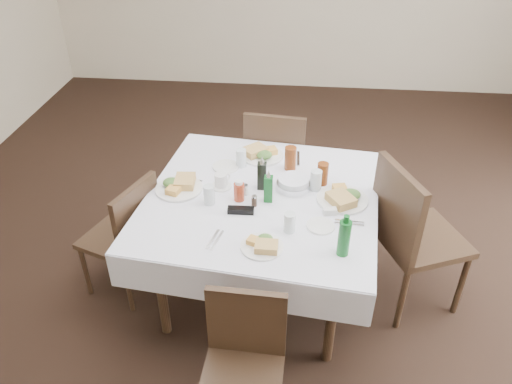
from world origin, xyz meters
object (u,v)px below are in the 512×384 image
(oil_cruet_dark, at_px, (262,175))
(water_e, at_px, (316,180))
(chair_south, at_px, (244,358))
(water_w, at_px, (209,195))
(water_n, at_px, (241,158))
(bread_basket, at_px, (293,183))
(dining_table, at_px, (261,206))
(oil_cruet_green, at_px, (268,188))
(chair_north, at_px, (276,158))
(ketchup_bottle, at_px, (239,191))
(coffee_mug, at_px, (221,181))
(green_bottle, at_px, (344,237))
(chair_west, at_px, (128,232))
(chair_east, at_px, (409,230))
(water_s, at_px, (290,223))

(oil_cruet_dark, bearing_deg, water_e, 3.30)
(chair_south, xyz_separation_m, water_w, (-0.30, 0.85, 0.35))
(water_n, xyz_separation_m, bread_basket, (0.35, -0.23, -0.03))
(dining_table, height_order, bread_basket, bread_basket)
(water_n, relative_size, oil_cruet_green, 0.58)
(chair_north, distance_m, oil_cruet_green, 0.93)
(chair_south, bearing_deg, water_w, 109.55)
(bread_basket, xyz_separation_m, oil_cruet_dark, (-0.19, -0.02, 0.06))
(ketchup_bottle, xyz_separation_m, coffee_mug, (-0.13, 0.13, -0.02))
(ketchup_bottle, distance_m, green_bottle, 0.74)
(chair_west, relative_size, coffee_mug, 6.75)
(water_e, bearing_deg, green_bottle, -76.73)
(chair_south, distance_m, bread_basket, 1.13)
(chair_south, xyz_separation_m, chair_east, (0.91, 0.93, 0.12))
(dining_table, height_order, ketchup_bottle, ketchup_bottle)
(bread_basket, relative_size, oil_cruet_green, 0.99)
(chair_west, bearing_deg, water_s, -12.37)
(chair_south, relative_size, water_n, 6.59)
(water_w, height_order, oil_cruet_dark, oil_cruet_dark)
(chair_east, xyz_separation_m, oil_cruet_green, (-0.86, -0.01, 0.26))
(dining_table, height_order, water_n, water_n)
(ketchup_bottle, bearing_deg, oil_cruet_green, 3.32)
(coffee_mug, bearing_deg, dining_table, -16.54)
(chair_west, xyz_separation_m, water_n, (0.68, 0.44, 0.33))
(dining_table, bearing_deg, coffee_mug, 163.46)
(chair_north, xyz_separation_m, chair_west, (-0.89, -0.93, -0.05))
(water_e, bearing_deg, coffee_mug, -177.00)
(water_s, xyz_separation_m, green_bottle, (0.28, -0.16, 0.05))
(water_n, relative_size, ketchup_bottle, 0.92)
(chair_west, height_order, oil_cruet_dark, oil_cruet_dark)
(chair_west, distance_m, water_s, 1.10)
(dining_table, relative_size, water_e, 11.78)
(water_w, relative_size, coffee_mug, 0.94)
(water_w, distance_m, bread_basket, 0.54)
(chair_east, distance_m, green_bottle, 0.69)
(oil_cruet_dark, distance_m, coffee_mug, 0.26)
(dining_table, relative_size, ketchup_bottle, 11.29)
(chair_north, height_order, water_n, chair_north)
(chair_north, height_order, green_bottle, green_bottle)
(dining_table, bearing_deg, chair_south, -89.89)
(ketchup_bottle, bearing_deg, oil_cruet_dark, 48.74)
(coffee_mug, bearing_deg, green_bottle, -37.83)
(chair_east, distance_m, water_w, 1.23)
(coffee_mug, bearing_deg, chair_east, -5.24)
(chair_north, bearing_deg, bread_basket, -78.39)
(dining_table, xyz_separation_m, oil_cruet_dark, (-0.01, 0.09, 0.17))
(chair_west, bearing_deg, coffee_mug, 16.77)
(water_w, relative_size, oil_cruet_dark, 0.53)
(water_s, bearing_deg, water_e, 71.70)
(chair_south, bearing_deg, ketchup_bottle, 98.28)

